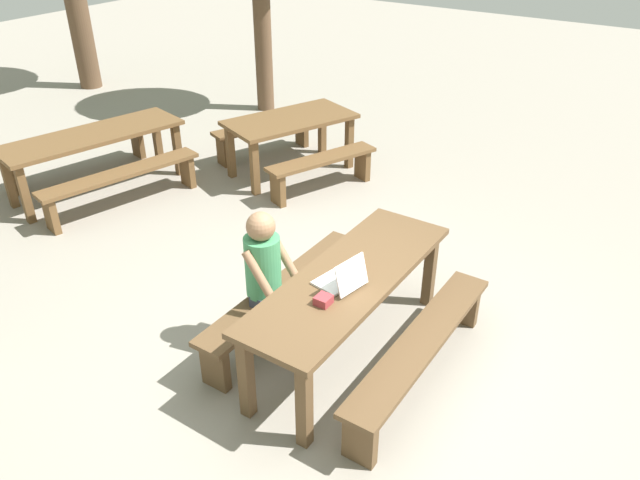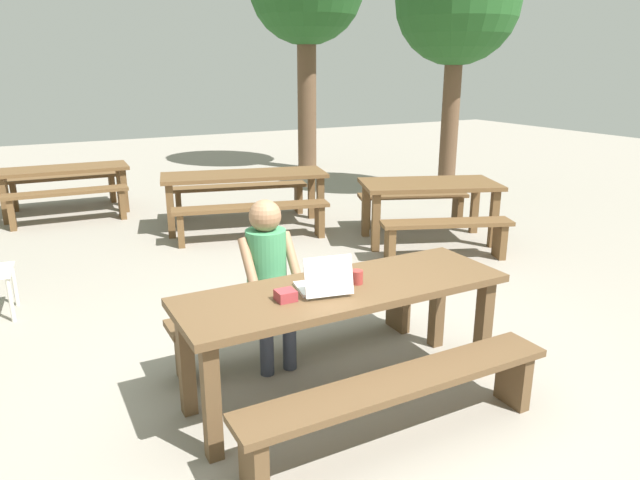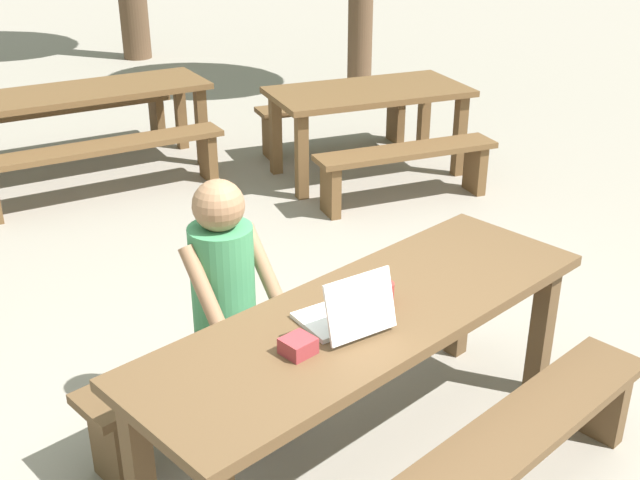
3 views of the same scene
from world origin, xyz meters
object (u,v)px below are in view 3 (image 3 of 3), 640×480
object	(u,v)px
picnic_table_front	(369,333)
coffee_mug	(384,292)
person_seated	(228,290)
small_pouch	(298,346)
picnic_table_mid	(79,103)
laptop	(346,313)
picnic_table_distant	(368,103)

from	to	relation	value
picnic_table_front	coffee_mug	size ratio (longest dim) A/B	24.36
coffee_mug	person_seated	distance (m)	0.71
small_pouch	picnic_table_mid	xyz separation A→B (m)	(1.36, 4.27, -0.17)
laptop	picnic_table_mid	world-z (taller)	laptop
person_seated	coffee_mug	bearing A→B (deg)	-58.74
person_seated	laptop	bearing A→B (deg)	-80.45
picnic_table_front	picnic_table_distant	size ratio (longest dim) A/B	1.19
picnic_table_distant	small_pouch	bearing A→B (deg)	-118.98
small_pouch	picnic_table_distant	bearing A→B (deg)	39.40
picnic_table_mid	picnic_table_front	bearing A→B (deg)	-88.50
picnic_table_front	small_pouch	distance (m)	0.46
picnic_table_mid	picnic_table_distant	xyz separation A→B (m)	(1.78, -1.69, -0.00)
laptop	small_pouch	size ratio (longest dim) A/B	3.17
person_seated	picnic_table_mid	world-z (taller)	person_seated
picnic_table_front	laptop	xyz separation A→B (m)	(-0.17, -0.03, 0.18)
person_seated	small_pouch	bearing A→B (deg)	-104.13
picnic_table_front	person_seated	bearing A→B (deg)	114.24
picnic_table_mid	person_seated	bearing A→B (deg)	-94.48
small_pouch	picnic_table_distant	size ratio (longest dim) A/B	0.06
coffee_mug	picnic_table_mid	xyz separation A→B (m)	(0.83, 4.23, -0.18)
small_pouch	picnic_table_mid	size ratio (longest dim) A/B	0.05
laptop	person_seated	distance (m)	0.65
person_seated	picnic_table_distant	world-z (taller)	person_seated
coffee_mug	picnic_table_front	bearing A→B (deg)	-177.06
picnic_table_front	small_pouch	size ratio (longest dim) A/B	18.87
laptop	small_pouch	xyz separation A→B (m)	(-0.27, -0.01, -0.03)
picnic_table_front	person_seated	distance (m)	0.67
picnic_table_front	person_seated	size ratio (longest dim) A/B	1.76
picnic_table_mid	picnic_table_distant	distance (m)	2.45
picnic_table_front	small_pouch	bearing A→B (deg)	-174.95
coffee_mug	small_pouch	bearing A→B (deg)	-175.32
laptop	coffee_mug	xyz separation A→B (m)	(0.26, 0.03, -0.02)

